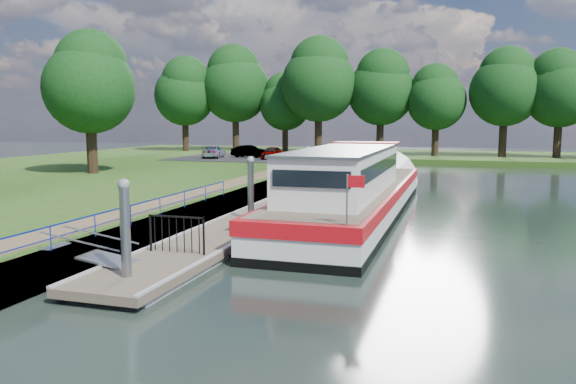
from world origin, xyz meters
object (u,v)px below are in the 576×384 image
(car_b, at_px, (249,151))
(car_c, at_px, (214,152))
(pontoon, at_px, (284,207))
(car_a, at_px, (272,153))
(barge, at_px, (357,192))

(car_b, height_order, car_c, car_b)
(pontoon, distance_m, car_a, 24.94)
(barge, bearing_deg, car_b, 121.05)
(pontoon, bearing_deg, car_a, 110.13)
(pontoon, bearing_deg, barge, -0.70)
(pontoon, bearing_deg, car_c, 121.74)
(car_a, xyz_separation_m, car_b, (-2.68, 1.22, 0.00))
(car_b, distance_m, car_c, 3.41)
(barge, bearing_deg, pontoon, 179.30)
(car_a, xyz_separation_m, car_c, (-5.78, -0.19, -0.00))
(pontoon, relative_size, car_a, 8.87)
(car_a, bearing_deg, car_b, 152.98)
(barge, xyz_separation_m, car_c, (-17.95, 23.24, 0.32))
(car_b, bearing_deg, car_a, -109.27)
(car_a, relative_size, car_c, 0.85)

